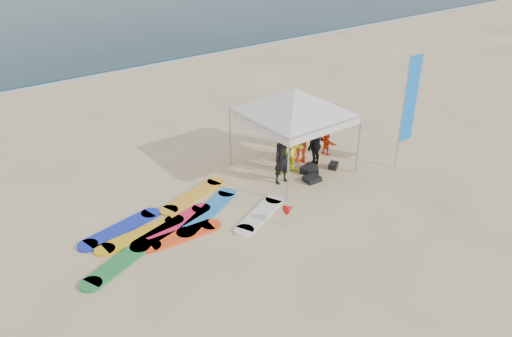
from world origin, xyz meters
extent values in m
plane|color=beige|center=(0.00, 0.00, 0.00)|extent=(120.00, 120.00, 0.00)
cube|color=silver|center=(0.00, 18.20, 0.00)|extent=(160.00, 1.20, 0.01)
imported|color=black|center=(1.90, 3.19, 0.84)|extent=(0.63, 0.43, 1.68)
imported|color=#E7F722|center=(2.56, 3.49, 0.80)|extent=(0.90, 0.77, 1.60)
imported|color=#E94214|center=(3.35, 3.96, 0.90)|extent=(1.35, 1.14, 1.81)
imported|color=black|center=(3.52, 3.40, 0.78)|extent=(0.99, 0.63, 1.56)
imported|color=#D75B13|center=(3.20, 4.44, 0.81)|extent=(0.88, 0.68, 1.61)
imported|color=#FF3F16|center=(4.44, 3.82, 0.42)|extent=(0.29, 0.80, 0.84)
cylinder|color=#A5A5A8|center=(1.31, 5.22, 0.99)|extent=(0.05, 0.05, 1.99)
cylinder|color=#A5A5A8|center=(4.30, 5.22, 0.99)|extent=(0.05, 0.05, 1.99)
cylinder|color=#A5A5A8|center=(1.31, 2.24, 0.99)|extent=(0.05, 0.05, 1.99)
cylinder|color=#A5A5A8|center=(4.30, 2.24, 0.99)|extent=(0.05, 0.05, 1.99)
cube|color=silver|center=(2.80, 2.24, 1.87)|extent=(3.08, 0.02, 0.24)
cube|color=silver|center=(2.80, 5.22, 1.87)|extent=(3.08, 0.02, 0.24)
cube|color=silver|center=(1.31, 3.73, 1.87)|extent=(0.02, 3.08, 0.24)
cube|color=silver|center=(4.30, 3.73, 1.87)|extent=(0.02, 3.08, 0.24)
pyramid|color=silver|center=(2.80, 3.73, 2.78)|extent=(4.22, 4.22, 0.80)
cylinder|color=#A5A5A8|center=(5.65, 1.72, 1.94)|extent=(0.04, 0.04, 3.88)
cube|color=blue|center=(5.98, 1.72, 2.33)|extent=(0.61, 0.03, 2.88)
cylinder|color=#A5A5A8|center=(0.43, 1.24, 0.30)|extent=(0.02, 0.02, 0.60)
cone|color=red|center=(0.55, 1.24, 0.50)|extent=(0.28, 0.28, 0.28)
cube|color=black|center=(3.05, 3.18, 0.11)|extent=(0.64, 0.50, 0.22)
cube|color=black|center=(3.03, 3.03, 0.09)|extent=(0.54, 0.53, 0.18)
cube|color=black|center=(2.71, 2.64, 0.08)|extent=(0.52, 0.43, 0.16)
cube|color=black|center=(3.89, 2.88, 0.10)|extent=(0.44, 0.40, 0.20)
cube|color=#FF4715|center=(-2.13, 2.49, 0.04)|extent=(1.79, 0.65, 0.07)
cube|color=gold|center=(-0.83, 4.10, 0.04)|extent=(2.16, 1.13, 0.07)
cube|color=#DC1946|center=(-2.12, 3.03, 0.04)|extent=(2.31, 1.09, 0.07)
cube|color=silver|center=(0.15, 2.05, 0.04)|extent=(1.87, 1.24, 0.07)
cube|color=gold|center=(-2.99, 3.18, 0.04)|extent=(2.10, 0.66, 0.07)
cube|color=#217C39|center=(-4.03, 2.37, 0.04)|extent=(1.75, 1.13, 0.07)
cube|color=#1628BB|center=(-3.32, 3.77, 0.04)|extent=(2.10, 0.94, 0.07)
cube|color=#2579C9|center=(-0.96, 3.06, 0.04)|extent=(2.31, 1.56, 0.07)
camera|label=1|loc=(-7.13, -7.44, 7.80)|focal=35.00mm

